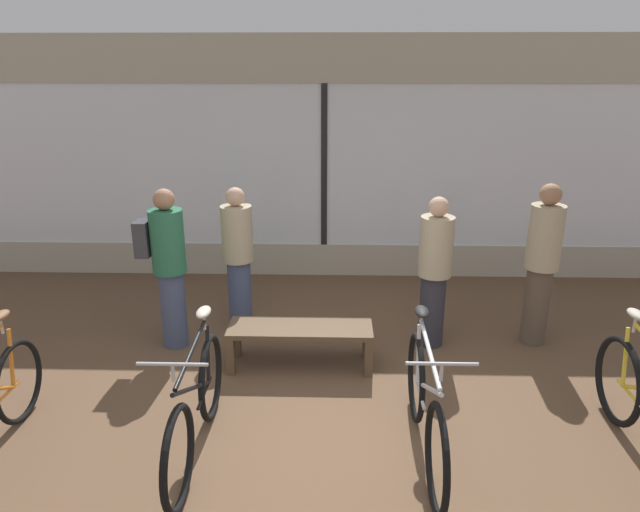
{
  "coord_description": "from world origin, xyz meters",
  "views": [
    {
      "loc": [
        0.15,
        -3.88,
        2.85
      ],
      "look_at": [
        0.0,
        1.7,
        0.95
      ],
      "focal_mm": 32.0,
      "sensor_mm": 36.0,
      "label": 1
    }
  ],
  "objects_px": {
    "customer_by_window": "(238,256)",
    "customer_near_bench": "(435,270)",
    "bicycle_right": "(425,408)",
    "display_bench": "(300,333)",
    "customer_mid_floor": "(542,262)",
    "customer_near_rack": "(168,264)",
    "bicycle_left": "(196,408)"
  },
  "relations": [
    {
      "from": "display_bench",
      "to": "customer_by_window",
      "type": "bearing_deg",
      "value": 129.14
    },
    {
      "from": "bicycle_left",
      "to": "display_bench",
      "type": "relative_size",
      "value": 1.25
    },
    {
      "from": "customer_near_rack",
      "to": "customer_mid_floor",
      "type": "height_order",
      "value": "customer_mid_floor"
    },
    {
      "from": "bicycle_left",
      "to": "customer_mid_floor",
      "type": "relative_size",
      "value": 1.01
    },
    {
      "from": "customer_near_rack",
      "to": "customer_by_window",
      "type": "bearing_deg",
      "value": 38.16
    },
    {
      "from": "customer_near_bench",
      "to": "customer_by_window",
      "type": "bearing_deg",
      "value": 168.98
    },
    {
      "from": "customer_by_window",
      "to": "bicycle_left",
      "type": "bearing_deg",
      "value": -89.06
    },
    {
      "from": "customer_by_window",
      "to": "customer_near_bench",
      "type": "height_order",
      "value": "customer_near_bench"
    },
    {
      "from": "customer_near_bench",
      "to": "customer_near_rack",
      "type": "bearing_deg",
      "value": -178.08
    },
    {
      "from": "display_bench",
      "to": "customer_by_window",
      "type": "xyz_separation_m",
      "value": [
        -0.73,
        0.9,
        0.49
      ]
    },
    {
      "from": "bicycle_left",
      "to": "bicycle_right",
      "type": "distance_m",
      "value": 1.71
    },
    {
      "from": "display_bench",
      "to": "customer_near_bench",
      "type": "distance_m",
      "value": 1.52
    },
    {
      "from": "customer_near_bench",
      "to": "bicycle_right",
      "type": "bearing_deg",
      "value": -100.47
    },
    {
      "from": "bicycle_right",
      "to": "customer_mid_floor",
      "type": "height_order",
      "value": "customer_mid_floor"
    },
    {
      "from": "bicycle_right",
      "to": "customer_mid_floor",
      "type": "xyz_separation_m",
      "value": [
        1.44,
        1.9,
        0.5
      ]
    },
    {
      "from": "customer_near_rack",
      "to": "bicycle_left",
      "type": "bearing_deg",
      "value": -69.15
    },
    {
      "from": "bicycle_left",
      "to": "display_bench",
      "type": "bearing_deg",
      "value": 62.75
    },
    {
      "from": "bicycle_right",
      "to": "bicycle_left",
      "type": "bearing_deg",
      "value": -178.89
    },
    {
      "from": "bicycle_right",
      "to": "customer_mid_floor",
      "type": "bearing_deg",
      "value": 52.78
    },
    {
      "from": "customer_by_window",
      "to": "bicycle_right",
      "type": "bearing_deg",
      "value": -51.81
    },
    {
      "from": "bicycle_right",
      "to": "display_bench",
      "type": "relative_size",
      "value": 1.26
    },
    {
      "from": "display_bench",
      "to": "customer_near_rack",
      "type": "relative_size",
      "value": 0.83
    },
    {
      "from": "customer_by_window",
      "to": "customer_near_bench",
      "type": "relative_size",
      "value": 1.0
    },
    {
      "from": "bicycle_left",
      "to": "customer_by_window",
      "type": "xyz_separation_m",
      "value": [
        -0.04,
        2.26,
        0.44
      ]
    },
    {
      "from": "customer_by_window",
      "to": "customer_near_rack",
      "type": "bearing_deg",
      "value": -141.84
    },
    {
      "from": "customer_mid_floor",
      "to": "bicycle_right",
      "type": "bearing_deg",
      "value": -127.22
    },
    {
      "from": "customer_by_window",
      "to": "customer_mid_floor",
      "type": "xyz_separation_m",
      "value": [
        3.19,
        -0.33,
        0.07
      ]
    },
    {
      "from": "customer_by_window",
      "to": "customer_near_bench",
      "type": "xyz_separation_m",
      "value": [
        2.09,
        -0.41,
        0.0
      ]
    },
    {
      "from": "customer_by_window",
      "to": "customer_near_bench",
      "type": "distance_m",
      "value": 2.12
    },
    {
      "from": "customer_by_window",
      "to": "customer_mid_floor",
      "type": "height_order",
      "value": "customer_mid_floor"
    },
    {
      "from": "customer_mid_floor",
      "to": "customer_near_bench",
      "type": "distance_m",
      "value": 1.11
    },
    {
      "from": "display_bench",
      "to": "customer_near_rack",
      "type": "bearing_deg",
      "value": 163.49
    }
  ]
}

